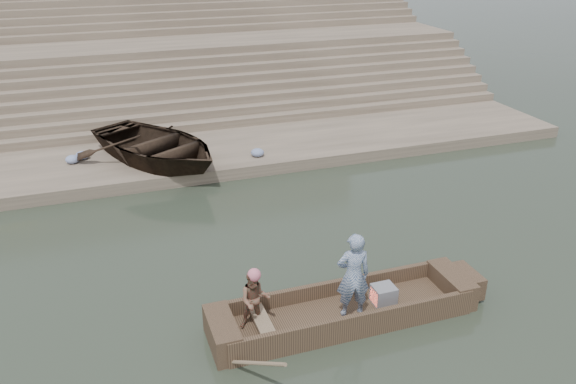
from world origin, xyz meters
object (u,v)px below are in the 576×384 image
standing_man (353,276)px  rowing_man (255,300)px  beached_rowboat (156,145)px  main_rowboat (344,316)px  television (383,295)px

standing_man → rowing_man: 1.99m
rowing_man → beached_rowboat: bearing=104.6°
standing_man → beached_rowboat: standing_man is taller
main_rowboat → television: size_ratio=10.87×
rowing_man → beached_rowboat: size_ratio=0.24×
television → beached_rowboat: (-3.40, 9.26, 0.53)m
main_rowboat → beached_rowboat: 9.63m
standing_man → beached_rowboat: 9.76m
standing_man → television: (0.79, 0.15, -0.73)m
standing_man → television: 1.08m
main_rowboat → television: television is taller
main_rowboat → beached_rowboat: size_ratio=0.94×
standing_man → rowing_man: standing_man is taller
rowing_man → television: bearing=7.9°
rowing_man → television: rowing_man is taller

